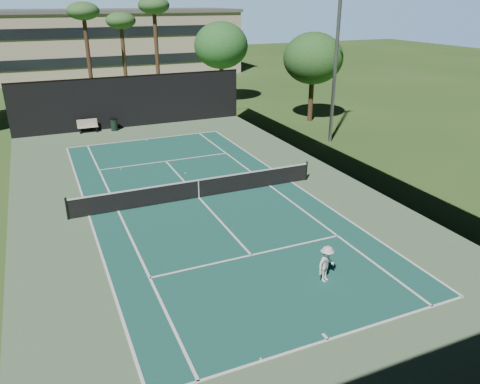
% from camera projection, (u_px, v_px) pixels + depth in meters
% --- Properties ---
extents(ground, '(160.00, 160.00, 0.00)m').
position_uv_depth(ground, '(199.00, 198.00, 24.10)').
color(ground, '#31531F').
rests_on(ground, ground).
extents(apron_slab, '(18.00, 32.00, 0.01)m').
position_uv_depth(apron_slab, '(199.00, 198.00, 24.10)').
color(apron_slab, '#577653').
rests_on(apron_slab, ground).
extents(court_surface, '(10.97, 23.77, 0.01)m').
position_uv_depth(court_surface, '(199.00, 198.00, 24.10)').
color(court_surface, '#1A544A').
rests_on(court_surface, ground).
extents(court_lines, '(11.07, 23.87, 0.01)m').
position_uv_depth(court_lines, '(199.00, 198.00, 24.10)').
color(court_lines, white).
rests_on(court_lines, ground).
extents(tennis_net, '(12.90, 0.10, 1.10)m').
position_uv_depth(tennis_net, '(199.00, 188.00, 23.89)').
color(tennis_net, black).
rests_on(tennis_net, ground).
extents(fence, '(18.04, 32.05, 4.03)m').
position_uv_depth(fence, '(197.00, 161.00, 23.39)').
color(fence, black).
rests_on(fence, ground).
extents(player, '(1.05, 0.85, 1.41)m').
position_uv_depth(player, '(326.00, 264.00, 16.76)').
color(player, silver).
rests_on(player, ground).
extents(tennis_ball_a, '(0.08, 0.08, 0.08)m').
position_uv_depth(tennis_ball_a, '(261.00, 359.00, 13.26)').
color(tennis_ball_a, '#BAD630').
rests_on(tennis_ball_a, ground).
extents(tennis_ball_b, '(0.08, 0.08, 0.08)m').
position_uv_depth(tennis_ball_b, '(125.00, 197.00, 24.18)').
color(tennis_ball_b, yellow).
rests_on(tennis_ball_b, ground).
extents(tennis_ball_c, '(0.07, 0.07, 0.07)m').
position_uv_depth(tennis_ball_c, '(185.00, 173.00, 27.42)').
color(tennis_ball_c, '#C2D730').
rests_on(tennis_ball_c, ground).
extents(tennis_ball_d, '(0.08, 0.08, 0.08)m').
position_uv_depth(tennis_ball_d, '(121.00, 169.00, 28.08)').
color(tennis_ball_d, '#D1DD32').
rests_on(tennis_ball_d, ground).
extents(park_bench, '(1.50, 0.45, 1.02)m').
position_uv_depth(park_bench, '(88.00, 126.00, 35.74)').
color(park_bench, beige).
rests_on(park_bench, ground).
extents(trash_bin, '(0.56, 0.56, 0.95)m').
position_uv_depth(trash_bin, '(114.00, 125.00, 36.29)').
color(trash_bin, black).
rests_on(trash_bin, ground).
extents(palm_a, '(2.80, 2.80, 9.32)m').
position_uv_depth(palm_a, '(84.00, 15.00, 40.55)').
color(palm_a, '#4C3020').
rests_on(palm_a, ground).
extents(palm_b, '(2.80, 2.80, 8.42)m').
position_uv_depth(palm_b, '(121.00, 24.00, 43.86)').
color(palm_b, '#4F3922').
rests_on(palm_b, ground).
extents(palm_c, '(2.80, 2.80, 9.77)m').
position_uv_depth(palm_c, '(154.00, 10.00, 41.77)').
color(palm_c, '#4E3421').
rests_on(palm_c, ground).
extents(decid_tree_a, '(5.12, 5.12, 7.62)m').
position_uv_depth(decid_tree_a, '(221.00, 46.00, 44.37)').
color(decid_tree_a, '#4F3922').
rests_on(decid_tree_a, ground).
extents(decid_tree_b, '(4.80, 4.80, 7.14)m').
position_uv_depth(decid_tree_b, '(313.00, 59.00, 37.52)').
color(decid_tree_b, '#4D3421').
rests_on(decid_tree_b, ground).
extents(campus_building, '(40.50, 12.50, 8.30)m').
position_uv_depth(campus_building, '(84.00, 43.00, 61.42)').
color(campus_building, '#BBAB91').
rests_on(campus_building, ground).
extents(light_pole, '(0.90, 0.25, 12.22)m').
position_uv_depth(light_pole, '(337.00, 48.00, 31.17)').
color(light_pole, gray).
rests_on(light_pole, ground).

